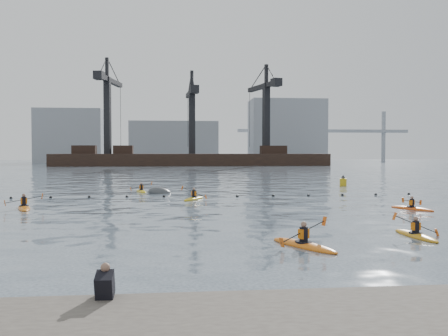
{
  "coord_description": "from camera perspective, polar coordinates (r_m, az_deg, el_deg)",
  "views": [
    {
      "loc": [
        -3.91,
        -16.25,
        3.72
      ],
      "look_at": [
        -1.33,
        9.82,
        2.8
      ],
      "focal_mm": 38.0,
      "sensor_mm": 36.0,
      "label": 1
    }
  ],
  "objects": [
    {
      "name": "ground",
      "position": [
        17.13,
        7.83,
        -10.55
      ],
      "size": [
        400.0,
        400.0,
        0.0
      ],
      "primitive_type": "plane",
      "color": "#343D4C",
      "rests_on": "ground"
    },
    {
      "name": "float_line",
      "position": [
        39.11,
        -0.62,
        -3.41
      ],
      "size": [
        33.24,
        0.73,
        0.24
      ],
      "color": "black",
      "rests_on": "ground"
    },
    {
      "name": "barge_pier",
      "position": [
        126.32,
        -3.97,
        1.17
      ],
      "size": [
        72.0,
        19.3,
        29.5
      ],
      "color": "black",
      "rests_on": "ground"
    },
    {
      "name": "skyline",
      "position": [
        166.73,
        -3.54,
        3.9
      ],
      "size": [
        141.0,
        28.0,
        22.0
      ],
      "color": "gray",
      "rests_on": "ground"
    },
    {
      "name": "kayaker_0",
      "position": [
        18.93,
        9.56,
        -9.01
      ],
      "size": [
        2.28,
        3.43,
        1.23
      ],
      "rotation": [
        0.0,
        0.0,
        0.49
      ],
      "color": "orange",
      "rests_on": "ground"
    },
    {
      "name": "kayaker_1",
      "position": [
        22.42,
        22.06,
        -7.43
      ],
      "size": [
        2.2,
        3.21,
        1.21
      ],
      "rotation": [
        0.0,
        0.0,
        0.08
      ],
      "color": "orange",
      "rests_on": "ground"
    },
    {
      "name": "kayaker_2",
      "position": [
        33.42,
        -22.93,
        -4.36
      ],
      "size": [
        2.26,
        3.54,
        1.12
      ],
      "rotation": [
        0.0,
        0.0,
        0.34
      ],
      "color": "orange",
      "rests_on": "ground"
    },
    {
      "name": "kayaker_3",
      "position": [
        36.88,
        -3.64,
        -3.63
      ],
      "size": [
        2.05,
        3.11,
        1.15
      ],
      "rotation": [
        0.0,
        0.0,
        -0.49
      ],
      "color": "gold",
      "rests_on": "ground"
    },
    {
      "name": "kayaker_4",
      "position": [
        32.71,
        21.66,
        -4.5
      ],
      "size": [
        2.05,
        2.95,
        0.98
      ],
      "rotation": [
        0.0,
        0.0,
        3.66
      ],
      "color": "#E05315",
      "rests_on": "ground"
    },
    {
      "name": "kayaker_5",
      "position": [
        44.28,
        -9.92,
        -2.72
      ],
      "size": [
        2.02,
        3.09,
        1.05
      ],
      "rotation": [
        0.0,
        0.0,
        0.3
      ],
      "color": "yellow",
      "rests_on": "ground"
    },
    {
      "name": "mooring_buoy",
      "position": [
        42.57,
        -7.7,
        -3.02
      ],
      "size": [
        2.5,
        1.64,
        1.49
      ],
      "primitive_type": "ellipsoid",
      "rotation": [
        0.0,
        0.21,
        0.17
      ],
      "color": "#3E4043",
      "rests_on": "ground"
    },
    {
      "name": "nav_buoy",
      "position": [
        52.96,
        14.14,
        -1.64
      ],
      "size": [
        0.74,
        0.74,
        1.35
      ],
      "color": "yellow",
      "rests_on": "ground"
    }
  ]
}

